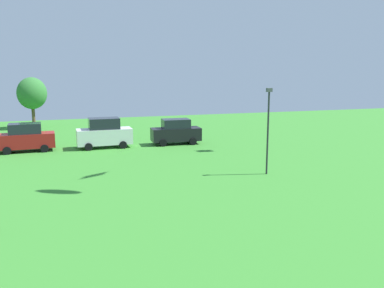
{
  "coord_description": "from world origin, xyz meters",
  "views": [
    {
      "loc": [
        -4.31,
        2.96,
        6.66
      ],
      "look_at": [
        -0.05,
        16.34,
        4.07
      ],
      "focal_mm": 38.0,
      "sensor_mm": 36.0,
      "label": 1
    }
  ],
  "objects_px": {
    "parked_car_leftmost": "(26,138)",
    "light_post_1": "(268,126)",
    "parked_car_second_from_left": "(104,133)",
    "treeline_tree_3": "(32,93)",
    "parked_car_third_from_left": "(176,132)"
  },
  "relations": [
    {
      "from": "parked_car_second_from_left",
      "to": "treeline_tree_3",
      "type": "xyz_separation_m",
      "value": [
        -6.52,
        14.47,
        2.71
      ]
    },
    {
      "from": "parked_car_leftmost",
      "to": "parked_car_second_from_left",
      "type": "height_order",
      "value": "parked_car_second_from_left"
    },
    {
      "from": "light_post_1",
      "to": "treeline_tree_3",
      "type": "xyz_separation_m",
      "value": [
        -15.57,
        26.73,
        0.82
      ]
    },
    {
      "from": "parked_car_second_from_left",
      "to": "treeline_tree_3",
      "type": "height_order",
      "value": "treeline_tree_3"
    },
    {
      "from": "parked_car_third_from_left",
      "to": "parked_car_leftmost",
      "type": "bearing_deg",
      "value": -179.92
    },
    {
      "from": "parked_car_third_from_left",
      "to": "treeline_tree_3",
      "type": "relative_size",
      "value": 0.77
    },
    {
      "from": "parked_car_leftmost",
      "to": "parked_car_third_from_left",
      "type": "bearing_deg",
      "value": -4.59
    },
    {
      "from": "light_post_1",
      "to": "treeline_tree_3",
      "type": "bearing_deg",
      "value": 120.21
    },
    {
      "from": "parked_car_second_from_left",
      "to": "light_post_1",
      "type": "relative_size",
      "value": 0.84
    },
    {
      "from": "treeline_tree_3",
      "to": "parked_car_second_from_left",
      "type": "bearing_deg",
      "value": -65.73
    },
    {
      "from": "parked_car_leftmost",
      "to": "light_post_1",
      "type": "xyz_separation_m",
      "value": [
        15.36,
        -12.53,
        2.0
      ]
    },
    {
      "from": "parked_car_second_from_left",
      "to": "light_post_1",
      "type": "distance_m",
      "value": 15.36
    },
    {
      "from": "treeline_tree_3",
      "to": "parked_car_leftmost",
      "type": "bearing_deg",
      "value": -89.15
    },
    {
      "from": "parked_car_second_from_left",
      "to": "parked_car_third_from_left",
      "type": "bearing_deg",
      "value": -2.81
    },
    {
      "from": "light_post_1",
      "to": "treeline_tree_3",
      "type": "height_order",
      "value": "treeline_tree_3"
    }
  ]
}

